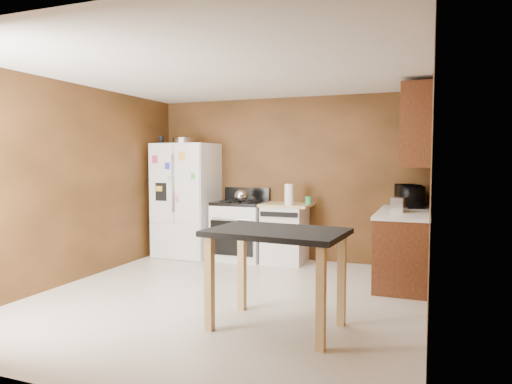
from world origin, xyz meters
The scene contains 18 objects.
floor centered at (0.00, 0.00, 0.00)m, with size 4.50×4.50×0.00m, color beige.
ceiling centered at (0.00, 0.00, 2.50)m, with size 4.50×4.50×0.00m, color white.
wall_back centered at (0.00, 2.25, 1.25)m, with size 4.20×4.20×0.00m, color brown.
wall_front centered at (0.00, -2.25, 1.25)m, with size 4.20×4.20×0.00m, color brown.
wall_left centered at (-2.10, 0.00, 1.25)m, with size 4.50×4.50×0.00m, color brown.
wall_right centered at (2.10, 0.00, 1.25)m, with size 4.50×4.50×0.00m, color brown.
roasting_pan centered at (-1.56, 1.83, 1.84)m, with size 0.36×0.36×0.09m, color silver.
pen_cup centered at (-1.95, 1.78, 1.86)m, with size 0.08×0.08×0.13m, color black.
kettle centered at (-0.57, 1.80, 1.00)m, with size 0.19×0.19×0.19m, color silver.
paper_towel centered at (0.19, 1.80, 1.04)m, with size 0.13×0.13×0.30m, color white.
green_canister centered at (0.43, 1.99, 0.95)m, with size 0.10×0.10×0.11m, color #399551.
toaster centered at (1.75, 1.33, 0.99)m, with size 0.15×0.25×0.18m, color silver.
microwave centered at (1.84, 1.96, 1.04)m, with size 0.50×0.34×0.28m, color black.
refrigerator centered at (-1.55, 1.86, 0.90)m, with size 0.90×0.80×1.80m.
gas_range centered at (-0.64, 1.92, 0.46)m, with size 0.76×0.68×1.10m.
dishwasher centered at (0.08, 1.95, 0.45)m, with size 0.78×0.63×0.89m.
right_cabinets centered at (1.84, 1.48, 0.91)m, with size 0.63×1.58×2.45m.
island centered at (0.81, -0.65, 0.77)m, with size 1.27×0.90×0.91m.
Camera 1 is at (2.09, -4.54, 1.54)m, focal length 32.00 mm.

